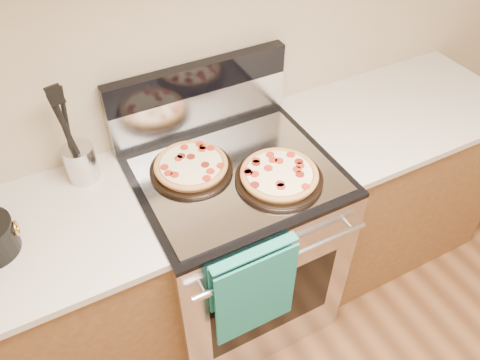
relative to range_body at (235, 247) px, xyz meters
name	(u,v)px	position (x,y,z in m)	size (l,w,h in m)	color
wall_back	(190,28)	(0.00, 0.35, 0.90)	(4.00, 4.00, 0.00)	#BFAD89
range_body	(235,247)	(0.00, 0.00, 0.00)	(0.76, 0.68, 0.90)	#B7B7BC
oven_window	(273,305)	(0.00, -0.34, 0.00)	(0.56, 0.01, 0.40)	black
cooktop	(235,172)	(0.00, 0.00, 0.46)	(0.76, 0.68, 0.02)	black
backsplash_lower	(200,110)	(0.00, 0.31, 0.56)	(0.76, 0.06, 0.18)	silver
backsplash_upper	(198,78)	(0.00, 0.31, 0.71)	(0.76, 0.06, 0.12)	black
oven_handle	(284,260)	(0.00, -0.38, 0.35)	(0.03, 0.03, 0.70)	silver
dish_towel	(253,289)	(-0.12, -0.38, 0.25)	(0.32, 0.05, 0.42)	#176373
foil_sheet	(238,175)	(0.00, -0.03, 0.47)	(0.70, 0.55, 0.01)	gray
cabinet_left	(34,325)	(-0.88, 0.03, -0.01)	(1.00, 0.62, 0.88)	brown
cabinet_right	(382,182)	(0.88, 0.03, -0.01)	(1.00, 0.62, 0.88)	brown
countertop_right	(404,110)	(0.88, 0.03, 0.45)	(1.02, 0.64, 0.03)	beige
pepperoni_pizza_back	(191,167)	(-0.15, 0.07, 0.50)	(0.31, 0.31, 0.04)	#A96E33
pepperoni_pizza_front	(279,176)	(0.12, -0.13, 0.50)	(0.32, 0.32, 0.04)	#A96E33
utensil_crock	(81,163)	(-0.52, 0.24, 0.53)	(0.12, 0.12, 0.14)	silver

